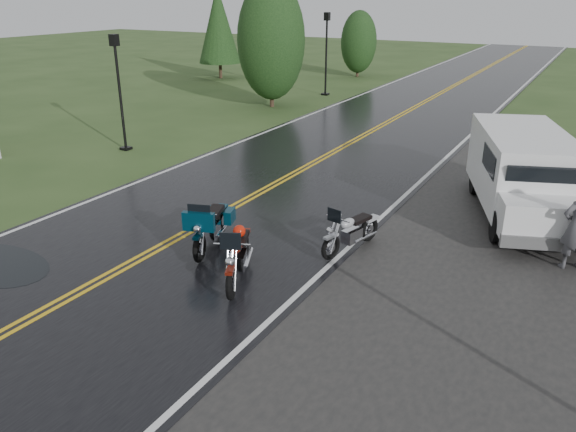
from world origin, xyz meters
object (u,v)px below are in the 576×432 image
object	(u,v)px
motorcycle_silver	(331,238)
lamp_post_near_left	(120,93)
motorcycle_teal	(199,237)
van_white	(502,198)
lamp_post_far_left	(326,54)
motorcycle_red	(231,271)

from	to	relation	value
motorcycle_silver	lamp_post_near_left	world-z (taller)	lamp_post_near_left
motorcycle_teal	motorcycle_silver	world-z (taller)	motorcycle_teal
motorcycle_silver	lamp_post_near_left	bearing A→B (deg)	170.34
van_white	lamp_post_near_left	distance (m)	13.84
van_white	lamp_post_far_left	distance (m)	20.49
motorcycle_teal	van_white	bearing A→B (deg)	19.57
motorcycle_teal	lamp_post_near_left	world-z (taller)	lamp_post_near_left
motorcycle_red	lamp_post_far_left	xyz separation A→B (m)	(-8.43, 21.59, 1.60)
motorcycle_red	motorcycle_silver	distance (m)	2.62
lamp_post_near_left	motorcycle_silver	bearing A→B (deg)	-23.99
motorcycle_silver	motorcycle_teal	bearing A→B (deg)	-134.19
motorcycle_red	van_white	world-z (taller)	van_white
motorcycle_red	motorcycle_teal	xyz separation A→B (m)	(-1.49, 0.97, -0.01)
motorcycle_silver	lamp_post_far_left	distance (m)	21.38
lamp_post_far_left	van_white	bearing A→B (deg)	-52.94
motorcycle_silver	van_white	bearing A→B (deg)	57.78
lamp_post_far_left	motorcycle_teal	bearing A→B (deg)	-71.42
motorcycle_red	lamp_post_near_left	size ratio (longest dim) A/B	0.53
motorcycle_red	motorcycle_silver	world-z (taller)	motorcycle_red
motorcycle_silver	lamp_post_far_left	size ratio (longest dim) A/B	0.43
lamp_post_far_left	motorcycle_silver	bearing A→B (deg)	-63.96
motorcycle_teal	motorcycle_red	bearing A→B (deg)	-51.85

